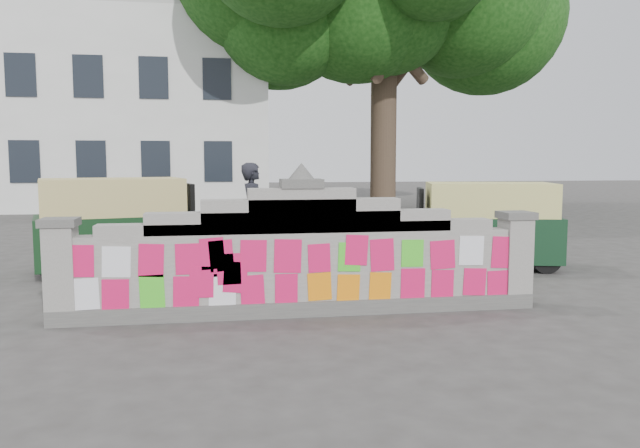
# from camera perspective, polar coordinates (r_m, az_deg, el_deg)

# --- Properties ---
(ground) EXTENTS (100.00, 100.00, 0.00)m
(ground) POSITION_cam_1_polar(r_m,az_deg,el_deg) (8.40, -1.67, -8.22)
(ground) COLOR #383533
(ground) RESTS_ON ground
(parapet_wall) EXTENTS (6.48, 0.44, 2.01)m
(parapet_wall) POSITION_cam_1_polar(r_m,az_deg,el_deg) (8.25, -1.68, -3.17)
(parapet_wall) COLOR #4C4C49
(parapet_wall) RESTS_ON ground
(building) EXTENTS (16.00, 10.00, 8.90)m
(building) POSITION_cam_1_polar(r_m,az_deg,el_deg) (30.70, -20.80, 9.15)
(building) COLOR silver
(building) RESTS_ON ground
(cyclist_bike) EXTENTS (2.02, 0.86, 1.03)m
(cyclist_bike) POSITION_cam_1_polar(r_m,az_deg,el_deg) (10.91, -6.07, -2.23)
(cyclist_bike) COLOR black
(cyclist_bike) RESTS_ON ground
(cyclist_rider) EXTENTS (0.47, 0.67, 1.75)m
(cyclist_rider) POSITION_cam_1_polar(r_m,az_deg,el_deg) (10.86, -6.09, -0.35)
(cyclist_rider) COLOR black
(cyclist_rider) RESTS_ON ground
(pedestrian) EXTENTS (0.68, 0.82, 1.53)m
(pedestrian) POSITION_cam_1_polar(r_m,az_deg,el_deg) (10.51, -2.62, -1.15)
(pedestrian) COLOR #248431
(pedestrian) RESTS_ON ground
(rickshaw_left) EXTENTS (3.20, 2.04, 1.71)m
(rickshaw_left) POSITION_cam_1_polar(r_m,az_deg,el_deg) (11.99, -17.99, 0.04)
(rickshaw_left) COLOR black
(rickshaw_left) RESTS_ON ground
(rickshaw_right) EXTENTS (3.02, 1.93, 1.62)m
(rickshaw_right) POSITION_cam_1_polar(r_m,az_deg,el_deg) (12.26, 14.83, 0.02)
(rickshaw_right) COLOR black
(rickshaw_right) RESTS_ON ground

